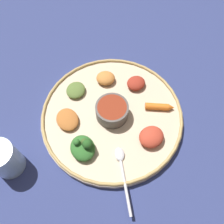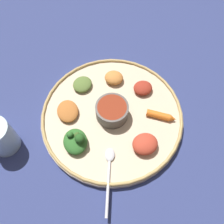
% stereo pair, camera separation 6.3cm
% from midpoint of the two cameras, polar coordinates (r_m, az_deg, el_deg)
% --- Properties ---
extents(ground_plane, '(2.40, 2.40, 0.00)m').
position_cam_midpoint_polar(ground_plane, '(0.66, 2.72, -1.63)').
color(ground_plane, navy).
extents(platter, '(0.37, 0.37, 0.02)m').
position_cam_midpoint_polar(platter, '(0.65, 2.76, -1.26)').
color(platter, '#C6B293').
rests_on(platter, ground_plane).
extents(platter_rim, '(0.37, 0.37, 0.01)m').
position_cam_midpoint_polar(platter_rim, '(0.64, 2.80, -0.77)').
color(platter_rim, tan).
rests_on(platter_rim, platter).
extents(center_bowl, '(0.08, 0.08, 0.04)m').
position_cam_midpoint_polar(center_bowl, '(0.62, 2.88, 0.07)').
color(center_bowl, '#4C4742').
rests_on(center_bowl, platter).
extents(spoon, '(0.15, 0.08, 0.01)m').
position_cam_midpoint_polar(spoon, '(0.59, 2.44, -13.45)').
color(spoon, silver).
rests_on(spoon, platter).
extents(greens_pile, '(0.08, 0.07, 0.05)m').
position_cam_midpoint_polar(greens_pile, '(0.60, -5.43, -6.94)').
color(greens_pile, '#2D6628').
rests_on(greens_pile, platter).
extents(carrot_near_spoon, '(0.06, 0.07, 0.02)m').
position_cam_midpoint_polar(carrot_near_spoon, '(0.65, 13.96, -1.10)').
color(carrot_near_spoon, orange).
rests_on(carrot_near_spoon, platter).
extents(mound_squash, '(0.07, 0.07, 0.02)m').
position_cam_midpoint_polar(mound_squash, '(0.69, 3.07, 7.71)').
color(mound_squash, '#C67A38').
rests_on(mound_squash, platter).
extents(mound_berbere_red, '(0.06, 0.07, 0.03)m').
position_cam_midpoint_polar(mound_berbere_red, '(0.60, 10.65, -7.58)').
color(mound_berbere_red, '#B73D28').
rests_on(mound_berbere_red, platter).
extents(mound_chickpea, '(0.07, 0.06, 0.02)m').
position_cam_midpoint_polar(mound_chickpea, '(0.64, -7.49, -0.06)').
color(mound_chickpea, '#B2662D').
rests_on(mound_chickpea, platter).
extents(mound_collards, '(0.07, 0.07, 0.02)m').
position_cam_midpoint_polar(mound_collards, '(0.68, -4.25, 6.19)').
color(mound_collards, '#567033').
rests_on(mound_collards, platter).
extents(mound_beet, '(0.05, 0.06, 0.02)m').
position_cam_midpoint_polar(mound_beet, '(0.68, 9.79, 5.28)').
color(mound_beet, maroon).
rests_on(mound_beet, platter).
extents(drinking_glass, '(0.07, 0.07, 0.09)m').
position_cam_midpoint_polar(drinking_glass, '(0.64, -21.81, -5.87)').
color(drinking_glass, silver).
rests_on(drinking_glass, ground_plane).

